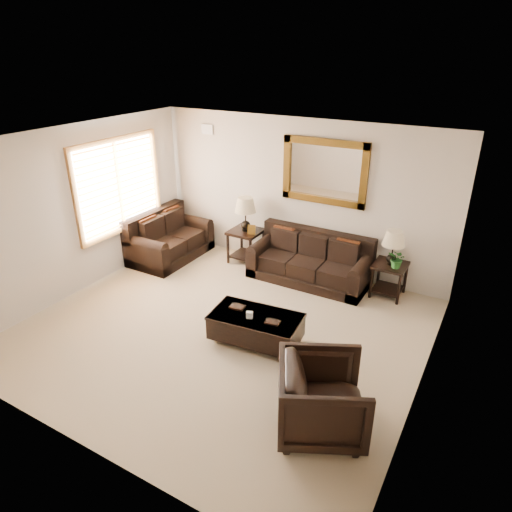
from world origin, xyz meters
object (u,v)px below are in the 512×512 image
Objects in this scene: armchair at (322,395)px; sofa at (311,263)px; loveseat at (168,241)px; end_table_left at (246,220)px; end_table_right at (392,254)px; coffee_table at (256,325)px.

sofa is at bearing -1.17° from armchair.
loveseat is 1.26× the size of end_table_left.
loveseat is 5.04m from armchair.
end_table_right is 2.58m from coffee_table.
end_table_left is 0.97× the size of coffee_table.
end_table_left is 2.69m from coffee_table.
sofa is 2.24× the size of armchair.
coffee_table is (-1.24, -2.21, -0.49)m from end_table_right.
end_table_right is at bearing 4.60° from sofa.
end_table_right is at bearing 54.76° from coffee_table.
armchair is (1.40, -1.05, 0.20)m from coffee_table.
loveseat is at bearing 144.86° from coffee_table.
end_table_right is at bearing -81.71° from loveseat.
armchair reaches higher than coffee_table.
coffee_table is at bearing -119.32° from end_table_right.
coffee_table is 1.76m from armchair.
armchair reaches higher than loveseat.
end_table_left is (1.41, 0.57, 0.49)m from loveseat.
sofa is 2.83m from loveseat.
loveseat is at bearing -171.71° from end_table_right.
armchair reaches higher than sofa.
sofa is 1.47m from end_table_left.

